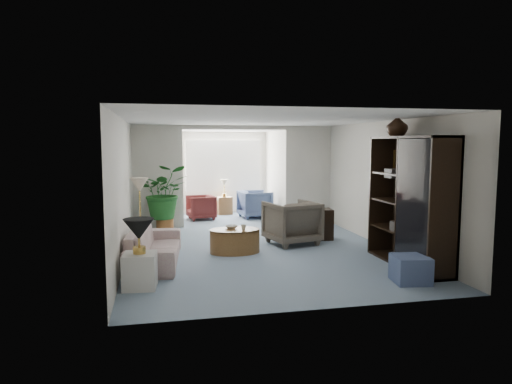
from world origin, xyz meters
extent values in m
plane|color=#88A1B4|center=(0.00, 0.00, 0.00)|extent=(6.00, 6.00, 0.00)
plane|color=#88A1B4|center=(0.00, 4.10, 0.00)|extent=(2.60, 2.60, 0.00)
cube|color=silver|center=(-1.90, 3.00, 1.25)|extent=(1.20, 0.12, 2.50)
cube|color=silver|center=(1.90, 3.00, 1.25)|extent=(1.20, 0.12, 2.50)
cube|color=silver|center=(0.00, 3.00, 2.45)|extent=(2.60, 0.12, 0.10)
cube|color=white|center=(0.00, 5.18, 1.40)|extent=(2.20, 0.02, 1.50)
cube|color=white|center=(0.00, 5.15, 1.40)|extent=(2.20, 0.02, 1.50)
cube|color=beige|center=(2.46, -0.10, 1.70)|extent=(0.04, 0.50, 0.40)
imported|color=beige|center=(-1.99, -0.29, 0.30)|extent=(1.00, 2.13, 0.60)
cube|color=silver|center=(-2.19, -1.64, 0.25)|extent=(0.50, 0.50, 0.50)
cone|color=black|center=(-2.19, -1.64, 0.85)|extent=(0.44, 0.44, 0.30)
cone|color=beige|center=(-2.26, 1.00, 1.25)|extent=(0.36, 0.36, 0.28)
cylinder|color=brown|center=(-0.50, 0.17, 0.23)|extent=(1.14, 1.14, 0.45)
imported|color=white|center=(-0.55, 0.27, 0.48)|extent=(0.28, 0.28, 0.06)
imported|color=beige|center=(-0.35, 0.07, 0.50)|extent=(0.13, 0.13, 0.10)
imported|color=#695F53|center=(0.78, 0.70, 0.44)|extent=(1.15, 1.17, 0.89)
cube|color=black|center=(1.48, 1.00, 0.33)|extent=(0.59, 0.50, 0.66)
cube|color=black|center=(2.23, -1.33, 1.09)|extent=(0.52, 1.97, 2.19)
imported|color=#331E11|center=(2.23, -0.83, 2.38)|extent=(0.37, 0.37, 0.39)
cube|color=slate|center=(1.75, -2.22, 0.20)|extent=(0.57, 0.57, 0.40)
cylinder|color=#9B5C2D|center=(-1.76, 2.48, 0.16)|extent=(0.40, 0.40, 0.32)
imported|color=#205D21|center=(-1.76, 2.48, 0.95)|extent=(1.13, 0.98, 1.25)
imported|color=slate|center=(0.73, 4.10, 0.38)|extent=(0.93, 0.91, 0.76)
imported|color=maroon|center=(-0.77, 4.10, 0.33)|extent=(0.81, 0.79, 0.66)
cube|color=brown|center=(-0.02, 4.85, 0.25)|extent=(0.46, 0.38, 0.51)
cube|color=#2F2D2B|center=(2.18, -1.17, 0.64)|extent=(0.30, 0.26, 0.16)
cube|color=black|center=(2.18, -1.89, 0.64)|extent=(0.30, 0.26, 0.16)
cube|color=#292520|center=(2.18, -1.66, 1.54)|extent=(0.30, 0.26, 0.16)
cube|color=#504E4B|center=(2.18, -0.92, 1.54)|extent=(0.30, 0.26, 0.16)
camera|label=1|loc=(-1.91, -8.25, 2.08)|focal=32.18mm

